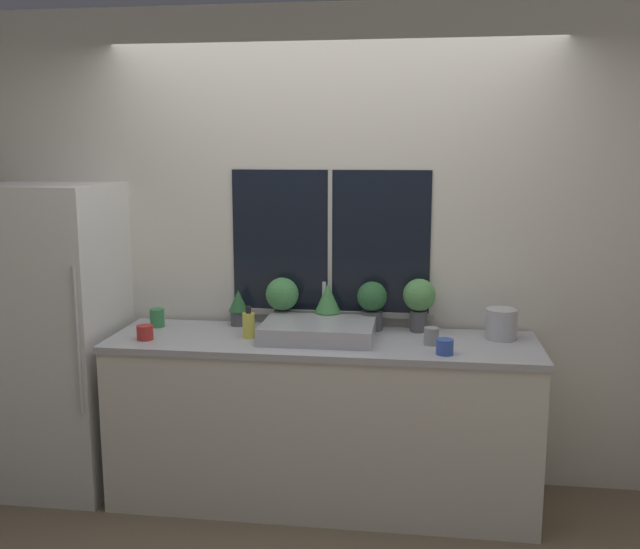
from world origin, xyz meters
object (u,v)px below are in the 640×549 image
Objects in this scene: mug_grey at (431,336)px; mug_green at (157,318)px; potted_plant_left at (282,297)px; kettle at (501,323)px; potted_plant_right at (372,302)px; mug_blue at (445,347)px; potted_plant_far_left at (238,306)px; potted_plant_far_right at (419,299)px; sink at (318,330)px; refrigerator at (52,337)px; potted_plant_center at (327,304)px; soap_bottle at (249,325)px; mug_red at (145,333)px.

mug_grey is 1.55m from mug_green.
kettle is at bearing -4.57° from potted_plant_left.
kettle is (0.70, -0.10, -0.07)m from potted_plant_right.
potted_plant_left is 1.01m from mug_blue.
potted_plant_far_right reaches higher than potted_plant_far_left.
sink reaches higher than kettle.
potted_plant_right is at bearing 0.00° from potted_plant_left.
potted_plant_far_right is (2.07, 0.20, 0.24)m from refrigerator.
potted_plant_center is at bearing 174.21° from kettle.
mug_green is at bearing -172.10° from potted_plant_left.
potted_plant_left reaches higher than potted_plant_far_left.
potted_plant_left is 0.89m from mug_grey.
potted_plant_right is 1.52× the size of kettle.
potted_plant_center is (0.02, 0.23, 0.10)m from sink.
potted_plant_center is 0.97m from mug_green.
potted_plant_far_left reaches higher than soap_bottle.
potted_plant_far_right is (1.02, -0.00, 0.07)m from potted_plant_far_left.
sink reaches higher than mug_blue.
potted_plant_far_right reaches higher than potted_plant_center.
potted_plant_center is at bearing 0.00° from potted_plant_left.
mug_green reaches higher than mug_blue.
potted_plant_far_left reaches higher than mug_grey.
potted_plant_right reaches higher than potted_plant_center.
mug_blue is at bearing -6.13° from refrigerator.
soap_bottle is at bearing -158.14° from potted_plant_right.
potted_plant_left is 0.77m from potted_plant_far_right.
potted_plant_center is 1.49× the size of soap_bottle.
potted_plant_right reaches higher than mug_grey.
potted_plant_far_left is 1.12m from mug_grey.
potted_plant_far_right reaches higher than mug_blue.
potted_plant_right is 3.15× the size of mug_red.
mug_red is 0.84× the size of mug_green.
potted_plant_left is (-0.24, 0.23, 0.13)m from sink.
potted_plant_center reaches higher than mug_green.
potted_plant_center is 2.46× the size of mug_green.
potted_plant_right is 1.59× the size of soap_bottle.
mug_red is (-0.91, -0.15, -0.01)m from sink.
potted_plant_far_right is 1.64× the size of kettle.
sink is 6.61× the size of mug_grey.
potted_plant_right is 3.20× the size of mug_blue.
potted_plant_right is 1.22m from mug_green.
potted_plant_left is 0.72m from mug_green.
soap_bottle is (1.16, -0.06, 0.13)m from refrigerator.
sink is 0.69m from mug_blue.
soap_bottle reaches higher than mug_grey.
refrigerator is at bearing -171.28° from potted_plant_left.
mug_blue is at bearing -20.66° from potted_plant_far_left.
mug_grey is (1.51, 0.11, 0.01)m from mug_red.
mug_green is (-0.71, -0.10, -0.12)m from potted_plant_left.
mug_grey is at bearing -13.56° from potted_plant_far_left.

